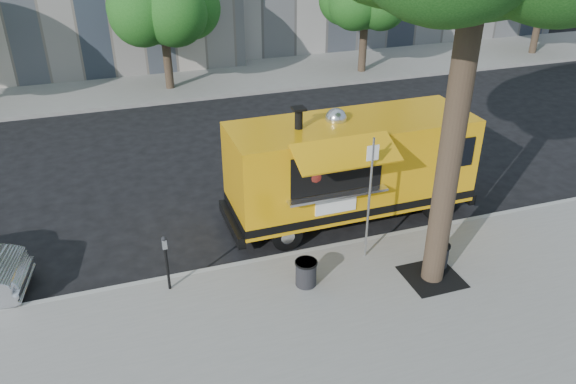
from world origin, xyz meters
name	(u,v)px	position (x,y,z in m)	size (l,w,h in m)	color
ground	(282,238)	(0.00, 0.00, 0.00)	(120.00, 120.00, 0.00)	black
sidewalk	(346,342)	(0.00, -4.00, 0.07)	(60.00, 6.00, 0.15)	gray
curb	(294,255)	(0.00, -0.93, 0.07)	(60.00, 0.14, 0.16)	#999993
far_sidewalk	(190,82)	(0.00, 13.50, 0.07)	(60.00, 5.00, 0.15)	gray
tree_well	(432,277)	(2.60, -2.80, 0.15)	(1.20, 1.20, 0.02)	black
far_tree_b	(161,0)	(-1.00, 12.70, 3.83)	(3.60, 3.60, 5.50)	#33261C
sign_post	(370,192)	(1.55, -1.55, 1.85)	(0.28, 0.06, 3.00)	silver
parking_meter	(166,257)	(-3.00, -1.35, 0.98)	(0.11, 0.11, 1.33)	black
food_truck	(350,166)	(1.97, 0.41, 1.52)	(6.60, 3.08, 3.24)	#F8AA0C
trash_bin_left	(439,254)	(2.96, -2.45, 0.45)	(0.47, 0.47, 0.56)	black
trash_bin_right	(306,272)	(-0.15, -2.14, 0.47)	(0.50, 0.50, 0.59)	black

